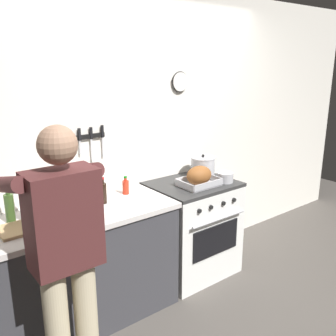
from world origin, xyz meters
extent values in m
plane|color=#4C4742|center=(0.00, 0.00, 0.00)|extent=(8.00, 8.00, 0.00)
cube|color=white|center=(0.00, 1.35, 1.30)|extent=(6.00, 0.10, 2.60)
cube|color=black|center=(-0.73, 1.29, 1.39)|extent=(0.44, 0.02, 0.04)
cube|color=silver|center=(-0.93, 1.28, 1.27)|extent=(0.02, 0.00, 0.19)
cube|color=black|center=(-0.93, 1.28, 1.42)|extent=(0.02, 0.02, 0.09)
cube|color=silver|center=(-0.83, 1.28, 1.31)|extent=(0.01, 0.00, 0.12)
cube|color=black|center=(-0.83, 1.28, 1.41)|extent=(0.02, 0.02, 0.08)
cube|color=silver|center=(-0.73, 1.28, 1.31)|extent=(0.02, 0.00, 0.11)
cube|color=black|center=(-0.73, 1.28, 1.42)|extent=(0.02, 0.02, 0.10)
cube|color=silver|center=(-0.63, 1.28, 1.28)|extent=(0.02, 0.00, 0.17)
cube|color=black|center=(-0.63, 1.28, 1.42)|extent=(0.02, 0.02, 0.09)
cube|color=silver|center=(-0.53, 1.28, 1.29)|extent=(0.01, 0.00, 0.16)
cube|color=black|center=(-0.53, 1.28, 1.42)|extent=(0.02, 0.02, 0.10)
cylinder|color=white|center=(0.30, 1.28, 1.79)|extent=(0.17, 0.02, 0.17)
torus|color=black|center=(0.30, 1.28, 1.79)|extent=(0.19, 0.02, 0.19)
cube|color=#38383D|center=(-1.20, 0.99, 0.43)|extent=(2.00, 0.62, 0.86)
cube|color=silver|center=(-1.20, 0.99, 0.88)|extent=(2.03, 0.65, 0.04)
cube|color=white|center=(0.22, 0.99, 0.43)|extent=(0.76, 0.62, 0.87)
cube|color=black|center=(0.22, 0.67, 0.45)|extent=(0.53, 0.01, 0.28)
cube|color=#2D2D2D|center=(0.22, 0.99, 0.89)|extent=(0.76, 0.62, 0.03)
cylinder|color=black|center=(0.01, 0.67, 0.78)|extent=(0.04, 0.02, 0.04)
cylinder|color=black|center=(0.14, 0.67, 0.78)|extent=(0.04, 0.02, 0.04)
cylinder|color=black|center=(0.30, 0.67, 0.78)|extent=(0.04, 0.02, 0.04)
cylinder|color=black|center=(0.43, 0.67, 0.78)|extent=(0.04, 0.02, 0.04)
cylinder|color=silver|center=(0.22, 0.65, 0.66)|extent=(0.61, 0.02, 0.02)
cylinder|color=#C6B793|center=(-1.34, 0.40, 0.43)|extent=(0.14, 0.14, 0.86)
cylinder|color=#C6B793|center=(-1.16, 0.40, 0.43)|extent=(0.14, 0.14, 0.86)
cube|color=#4C2323|center=(-1.25, 0.40, 1.14)|extent=(0.38, 0.22, 0.56)
sphere|color=#9E755B|center=(-1.25, 0.40, 1.55)|extent=(0.21, 0.21, 0.21)
cylinder|color=#4C2323|center=(-1.46, 0.64, 1.32)|extent=(0.09, 0.55, 0.22)
cylinder|color=#4C2323|center=(-1.04, 0.64, 1.32)|extent=(0.09, 0.55, 0.22)
cube|color=#B7B7BC|center=(0.21, 0.90, 0.91)|extent=(0.34, 0.25, 0.01)
cube|color=#B7B7BC|center=(0.21, 0.77, 0.94)|extent=(0.34, 0.01, 0.05)
cube|color=#B7B7BC|center=(0.21, 1.02, 0.94)|extent=(0.34, 0.01, 0.05)
cube|color=#B7B7BC|center=(0.04, 0.90, 0.94)|extent=(0.01, 0.25, 0.05)
cube|color=#B7B7BC|center=(0.38, 0.90, 0.94)|extent=(0.01, 0.25, 0.05)
ellipsoid|color=brown|center=(0.21, 0.90, 1.00)|extent=(0.25, 0.18, 0.17)
cylinder|color=#B7B7BC|center=(0.42, 1.08, 0.99)|extent=(0.23, 0.23, 0.18)
cylinder|color=#B2B2B7|center=(0.42, 1.08, 1.09)|extent=(0.23, 0.23, 0.01)
sphere|color=black|center=(0.42, 1.08, 1.11)|extent=(0.03, 0.03, 0.03)
cylinder|color=#B7B7BC|center=(0.47, 0.83, 0.94)|extent=(0.15, 0.15, 0.09)
cube|color=tan|center=(-1.30, 0.94, 0.91)|extent=(0.36, 0.24, 0.02)
cylinder|color=#385623|center=(-1.35, 1.11, 1.00)|extent=(0.06, 0.06, 0.20)
cylinder|color=#385623|center=(-1.35, 1.11, 1.12)|extent=(0.03, 0.03, 0.04)
cylinder|color=black|center=(-1.35, 1.11, 1.15)|extent=(0.03, 0.03, 0.01)
cylinder|color=#338CCC|center=(-0.65, 1.16, 0.98)|extent=(0.07, 0.07, 0.15)
cylinder|color=#338CCC|center=(-0.65, 1.16, 1.07)|extent=(0.03, 0.03, 0.03)
cylinder|color=white|center=(-0.65, 1.16, 1.09)|extent=(0.04, 0.04, 0.01)
cylinder|color=black|center=(-0.67, 1.04, 0.98)|extent=(0.06, 0.06, 0.16)
cylinder|color=black|center=(-0.67, 1.04, 1.08)|extent=(0.03, 0.03, 0.04)
cylinder|color=#B21919|center=(-0.67, 1.04, 1.10)|extent=(0.03, 0.03, 0.01)
cylinder|color=#47141E|center=(-1.25, 1.08, 1.03)|extent=(0.08, 0.08, 0.26)
cylinder|color=#47141E|center=(-1.25, 1.08, 1.18)|extent=(0.03, 0.03, 0.06)
cylinder|color=maroon|center=(-1.25, 1.08, 1.22)|extent=(0.04, 0.04, 0.01)
cylinder|color=red|center=(-0.42, 1.11, 0.96)|extent=(0.06, 0.06, 0.12)
cylinder|color=red|center=(-0.42, 1.11, 1.03)|extent=(0.02, 0.02, 0.03)
cylinder|color=#197219|center=(-0.42, 1.11, 1.05)|extent=(0.03, 0.03, 0.01)
cylinder|color=gold|center=(-0.95, 1.04, 1.01)|extent=(0.07, 0.07, 0.22)
cylinder|color=gold|center=(-0.95, 1.04, 1.15)|extent=(0.03, 0.03, 0.05)
cylinder|color=black|center=(-0.95, 1.04, 1.18)|extent=(0.04, 0.04, 0.01)
camera|label=1|loc=(-1.96, -1.43, 1.97)|focal=40.05mm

